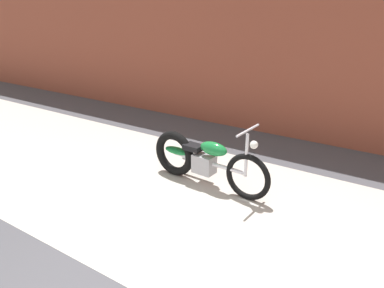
% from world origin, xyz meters
% --- Properties ---
extents(sidewalk_slab, '(36.00, 3.50, 0.01)m').
position_xyz_m(sidewalk_slab, '(0.00, 1.75, 0.00)').
color(sidewalk_slab, '#B2ADA3').
rests_on(sidewalk_slab, ground).
extents(brick_building_wall, '(36.00, 0.50, 4.90)m').
position_xyz_m(brick_building_wall, '(0.00, 5.20, 2.45)').
color(brick_building_wall, brown).
rests_on(brick_building_wall, ground).
extents(motorcycle_green, '(2.01, 0.58, 1.03)m').
position_xyz_m(motorcycle_green, '(-0.61, 2.23, 0.40)').
color(motorcycle_green, black).
rests_on(motorcycle_green, ground).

